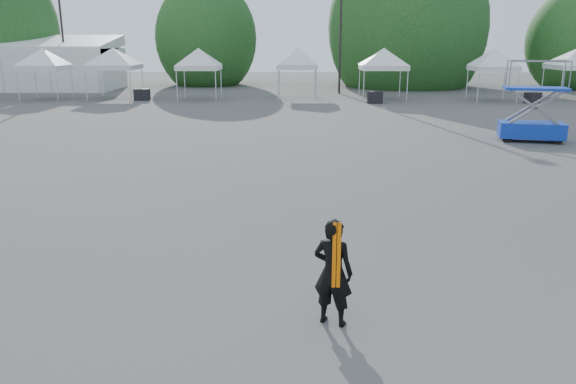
{
  "coord_description": "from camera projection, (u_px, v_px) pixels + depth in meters",
  "views": [
    {
      "loc": [
        0.17,
        -9.91,
        3.89
      ],
      "look_at": [
        -0.04,
        -0.44,
        1.3
      ],
      "focal_mm": 35.0,
      "sensor_mm": 36.0,
      "label": 1
    }
  ],
  "objects": [
    {
      "name": "ground",
      "position": [
        291.0,
        252.0,
        10.59
      ],
      "size": [
        120.0,
        120.0,
        0.0
      ],
      "primitive_type": "plane",
      "color": "#474442",
      "rests_on": "ground"
    },
    {
      "name": "marquee",
      "position": [
        21.0,
        64.0,
        44.3
      ],
      "size": [
        15.0,
        6.25,
        4.23
      ],
      "color": "white",
      "rests_on": "ground"
    },
    {
      "name": "light_pole_west",
      "position": [
        60.0,
        13.0,
        42.25
      ],
      "size": [
        0.6,
        0.25,
        10.3
      ],
      "color": "black",
      "rests_on": "ground"
    },
    {
      "name": "light_pole_east",
      "position": [
        341.0,
        15.0,
        39.93
      ],
      "size": [
        0.6,
        0.25,
        9.8
      ],
      "color": "black",
      "rests_on": "ground"
    },
    {
      "name": "tree_mid_w",
      "position": [
        206.0,
        39.0,
        48.3
      ],
      "size": [
        4.16,
        4.16,
        6.33
      ],
      "color": "#382314",
      "rests_on": "ground"
    },
    {
      "name": "tree_mid_e",
      "position": [
        407.0,
        27.0,
        46.73
      ],
      "size": [
        5.12,
        5.12,
        7.79
      ],
      "color": "#382314",
      "rests_on": "ground"
    },
    {
      "name": "tree_far_e",
      "position": [
        574.0,
        42.0,
        44.84
      ],
      "size": [
        3.84,
        3.84,
        5.84
      ],
      "color": "#382314",
      "rests_on": "ground"
    },
    {
      "name": "tent_b",
      "position": [
        42.0,
        52.0,
        36.6
      ],
      "size": [
        3.83,
        3.83,
        3.88
      ],
      "color": "silver",
      "rests_on": "ground"
    },
    {
      "name": "tent_c",
      "position": [
        113.0,
        52.0,
        37.21
      ],
      "size": [
        4.38,
        4.38,
        3.88
      ],
      "color": "silver",
      "rests_on": "ground"
    },
    {
      "name": "tent_d",
      "position": [
        198.0,
        52.0,
        36.5
      ],
      "size": [
        3.81,
        3.81,
        3.88
      ],
      "color": "silver",
      "rests_on": "ground"
    },
    {
      "name": "tent_e",
      "position": [
        297.0,
        52.0,
        37.57
      ],
      "size": [
        3.82,
        3.82,
        3.88
      ],
      "color": "silver",
      "rests_on": "ground"
    },
    {
      "name": "tent_f",
      "position": [
        384.0,
        52.0,
        36.59
      ],
      "size": [
        4.21,
        4.21,
        3.88
      ],
      "color": "silver",
      "rests_on": "ground"
    },
    {
      "name": "tent_g",
      "position": [
        495.0,
        53.0,
        35.61
      ],
      "size": [
        3.75,
        3.75,
        3.88
      ],
      "color": "silver",
      "rests_on": "ground"
    },
    {
      "name": "man",
      "position": [
        333.0,
        272.0,
        7.75
      ],
      "size": [
        0.66,
        0.56,
        1.55
      ],
      "rotation": [
        0.0,
        0.0,
        2.76
      ],
      "color": "black",
      "rests_on": "ground"
    },
    {
      "name": "scissor_lift",
      "position": [
        534.0,
        101.0,
        21.7
      ],
      "size": [
        2.61,
        1.7,
        3.1
      ],
      "rotation": [
        0.0,
        0.0,
        -0.22
      ],
      "color": "#0D10B2",
      "rests_on": "ground"
    },
    {
      "name": "crate_west",
      "position": [
        142.0,
        95.0,
        36.78
      ],
      "size": [
        1.01,
        0.81,
        0.74
      ],
      "primitive_type": "cube",
      "rotation": [
        0.0,
        0.0,
        0.07
      ],
      "color": "black",
      "rests_on": "ground"
    },
    {
      "name": "crate_mid",
      "position": [
        375.0,
        97.0,
        35.07
      ],
      "size": [
        0.96,
        0.76,
        0.73
      ],
      "primitive_type": "cube",
      "rotation": [
        0.0,
        0.0,
        -0.03
      ],
      "color": "black",
      "rests_on": "ground"
    },
    {
      "name": "crate_east",
      "position": [
        533.0,
        98.0,
        35.09
      ],
      "size": [
        1.05,
        0.95,
        0.67
      ],
      "primitive_type": "cube",
      "rotation": [
        0.0,
        0.0,
        0.41
      ],
      "color": "black",
      "rests_on": "ground"
    }
  ]
}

